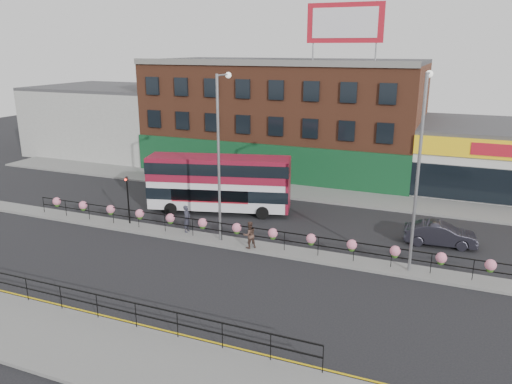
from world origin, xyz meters
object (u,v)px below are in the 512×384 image
at_px(car, 440,234).
at_px(lamp_column_west, 220,144).
at_px(double_decker_bus, 219,178).
at_px(lamp_column_east, 420,157).
at_px(pedestrian_b, 249,235).
at_px(pedestrian_a, 187,219).

relative_size(car, lamp_column_west, 0.43).
height_order(double_decker_bus, lamp_column_east, lamp_column_east).
relative_size(pedestrian_b, lamp_column_west, 0.16).
bearing_deg(double_decker_bus, pedestrian_b, -50.14).
distance_m(double_decker_bus, lamp_column_west, 6.52).
height_order(double_decker_bus, car, double_decker_bus).
xyz_separation_m(car, pedestrian_a, (-14.88, -4.17, 0.33)).
height_order(double_decker_bus, pedestrian_b, double_decker_bus).
bearing_deg(lamp_column_west, car, 19.25).
bearing_deg(lamp_column_east, double_decker_bus, 159.94).
height_order(double_decker_bus, lamp_column_west, lamp_column_west).
xyz_separation_m(double_decker_bus, pedestrian_a, (0.03, -4.72, -1.47)).
xyz_separation_m(pedestrian_a, lamp_column_east, (13.61, -0.26, 5.15)).
relative_size(double_decker_bus, lamp_column_east, 1.01).
distance_m(pedestrian_b, lamp_column_west, 5.53).
relative_size(double_decker_bus, lamp_column_west, 1.04).
relative_size(pedestrian_a, lamp_column_east, 0.17).
bearing_deg(car, lamp_column_west, 103.41).
bearing_deg(pedestrian_a, double_decker_bus, -4.40).
distance_m(pedestrian_b, lamp_column_east, 10.36).
relative_size(double_decker_bus, pedestrian_a, 5.93).
xyz_separation_m(double_decker_bus, lamp_column_west, (2.56, -4.87, 3.50)).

